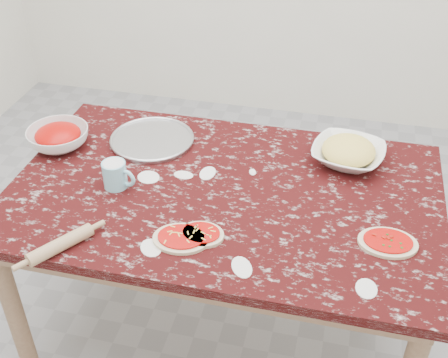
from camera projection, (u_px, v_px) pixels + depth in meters
ground at (224, 322)px, 2.56m from camera, size 4.00×4.00×0.00m
worktable at (224, 207)px, 2.16m from camera, size 1.60×1.00×0.75m
pizza_tray at (152, 140)px, 2.39m from camera, size 0.44×0.44×0.01m
sauce_bowl at (58, 138)px, 2.34m from camera, size 0.26×0.26×0.08m
cheese_bowl at (348, 155)px, 2.25m from camera, size 0.33×0.33×0.07m
flour_mug at (116, 175)px, 2.10m from camera, size 0.13×0.09×0.10m
pizza_left at (181, 238)px, 1.89m from camera, size 0.21×0.17×0.02m
pizza_mid at (201, 234)px, 1.90m from camera, size 0.16×0.13×0.02m
pizza_right at (388, 242)px, 1.87m from camera, size 0.20×0.16×0.02m
rolling_pin at (60, 245)px, 1.84m from camera, size 0.16×0.21×0.05m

